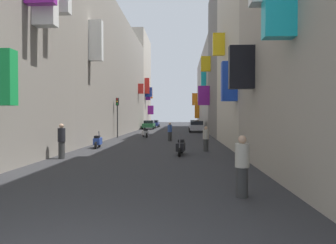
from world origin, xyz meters
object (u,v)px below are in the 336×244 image
(parked_car_green, at_px, (149,124))
(pedestrian_mid_street, at_px, (62,141))
(scooter_silver, at_px, (145,133))
(traffic_light_near_corner, at_px, (117,110))
(parked_car_grey, at_px, (194,124))
(scooter_blue, at_px, (98,141))
(scooter_black, at_px, (181,147))
(parked_car_silver, at_px, (196,126))
(pedestrian_near_right, at_px, (242,166))
(parked_car_blue, at_px, (154,123))
(pedestrian_near_left, at_px, (170,132))
(pedestrian_crossing, at_px, (206,139))

(parked_car_green, bearing_deg, pedestrian_mid_street, -90.96)
(scooter_silver, relative_size, traffic_light_near_corner, 0.46)
(parked_car_grey, height_order, scooter_blue, parked_car_grey)
(scooter_silver, relative_size, scooter_black, 0.95)
(scooter_silver, bearing_deg, parked_car_grey, 76.67)
(parked_car_silver, distance_m, scooter_black, 23.86)
(parked_car_green, relative_size, pedestrian_mid_street, 2.44)
(pedestrian_near_right, bearing_deg, parked_car_grey, 89.33)
(parked_car_blue, bearing_deg, pedestrian_near_left, -81.97)
(parked_car_silver, distance_m, parked_car_blue, 17.98)
(pedestrian_crossing, xyz_separation_m, pedestrian_near_right, (0.17, -10.37, 0.06))
(scooter_silver, height_order, pedestrian_near_right, pedestrian_near_right)
(scooter_blue, xyz_separation_m, traffic_light_near_corner, (-0.73, 9.44, 2.27))
(pedestrian_near_left, distance_m, pedestrian_near_right, 18.00)
(pedestrian_crossing, xyz_separation_m, traffic_light_near_corner, (-7.95, 10.96, 1.96))
(parked_car_silver, xyz_separation_m, traffic_light_near_corner, (-8.38, -11.06, 1.94))
(scooter_silver, height_order, scooter_blue, same)
(parked_car_green, height_order, traffic_light_near_corner, traffic_light_near_corner)
(scooter_silver, distance_m, traffic_light_near_corner, 3.58)
(scooter_silver, bearing_deg, parked_car_green, 95.31)
(pedestrian_mid_street, bearing_deg, parked_car_grey, 78.37)
(parked_car_silver, relative_size, pedestrian_crossing, 2.73)
(parked_car_blue, xyz_separation_m, scooter_silver, (1.66, -26.79, -0.27))
(parked_car_silver, distance_m, pedestrian_mid_street, 26.82)
(parked_car_grey, bearing_deg, parked_car_blue, 168.83)
(scooter_blue, xyz_separation_m, pedestrian_crossing, (7.22, -1.52, 0.30))
(scooter_silver, xyz_separation_m, pedestrian_crossing, (5.27, -11.63, 0.30))
(pedestrian_near_left, bearing_deg, scooter_silver, 122.79)
(parked_car_grey, distance_m, scooter_silver, 25.98)
(parked_car_blue, bearing_deg, pedestrian_crossing, -79.78)
(parked_car_grey, relative_size, scooter_silver, 2.27)
(parked_car_blue, relative_size, scooter_silver, 2.32)
(parked_car_grey, bearing_deg, scooter_silver, -103.33)
(pedestrian_crossing, bearing_deg, parked_car_green, 102.93)
(traffic_light_near_corner, bearing_deg, scooter_blue, -85.59)
(scooter_black, bearing_deg, pedestrian_near_left, 96.29)
(parked_car_grey, relative_size, pedestrian_near_left, 2.60)
(parked_car_silver, xyz_separation_m, parked_car_green, (-7.46, 8.64, -0.03))
(scooter_black, bearing_deg, parked_car_green, 99.62)
(parked_car_green, distance_m, pedestrian_crossing, 31.45)
(parked_car_grey, bearing_deg, scooter_blue, -102.66)
(pedestrian_near_right, xyz_separation_m, pedestrian_mid_street, (-7.78, 6.79, 0.07))
(parked_car_blue, height_order, parked_car_green, parked_car_green)
(parked_car_green, xyz_separation_m, pedestrian_near_left, (4.48, -23.23, 0.04))
(scooter_silver, xyz_separation_m, pedestrian_near_right, (5.43, -22.00, 0.37))
(parked_car_silver, xyz_separation_m, scooter_blue, (-7.65, -20.49, -0.33))
(traffic_light_near_corner, bearing_deg, pedestrian_near_right, -69.16)
(scooter_black, xyz_separation_m, traffic_light_near_corner, (-6.41, 12.72, 2.26))
(parked_car_silver, distance_m, pedestrian_crossing, 22.01)
(parked_car_blue, height_order, pedestrian_near_left, pedestrian_near_left)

